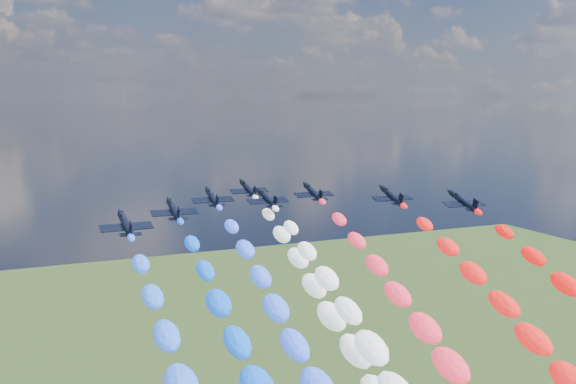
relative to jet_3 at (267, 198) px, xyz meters
name	(u,v)px	position (x,y,z in m)	size (l,w,h in m)	color
jet_0	(126,224)	(-30.28, -16.28, 0.00)	(8.19, 10.99, 2.42)	black
jet_1	(174,210)	(-20.05, -5.91, 0.00)	(8.19, 10.99, 2.42)	black
jet_2	(212,198)	(-9.50, 5.42, 0.00)	(8.19, 10.99, 2.42)	black
jet_3	(267,198)	(0.00, 0.00, 0.00)	(8.19, 10.99, 2.42)	black
jet_4	(248,189)	(1.45, 14.74, 0.00)	(8.19, 10.99, 2.42)	black
jet_5	(313,192)	(12.04, 4.29, 0.00)	(8.19, 10.99, 2.42)	black
jet_6	(391,196)	(24.33, -6.73, 0.00)	(8.19, 10.99, 2.42)	black
jet_7	(463,201)	(33.04, -18.30, 0.00)	(8.19, 10.99, 2.42)	black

